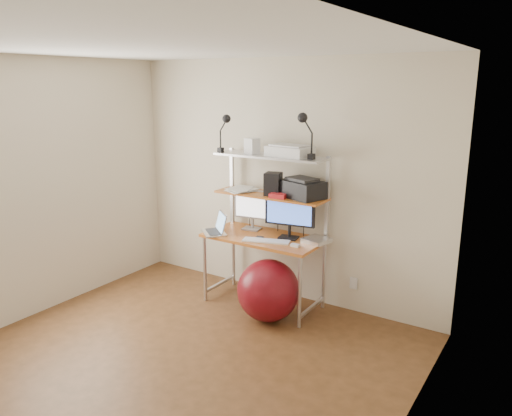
# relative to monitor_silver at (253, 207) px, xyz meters

# --- Properties ---
(room) EXTENTS (3.60, 3.60, 3.60)m
(room) POSITION_rel_monitor_silver_xyz_m (0.23, -1.60, 0.27)
(room) COLOR brown
(room) RESTS_ON ground
(computer_desk) EXTENTS (1.20, 0.60, 1.57)m
(computer_desk) POSITION_rel_monitor_silver_xyz_m (0.23, -0.09, -0.03)
(computer_desk) COLOR #C56626
(computer_desk) RESTS_ON ground
(desktop) EXTENTS (1.20, 0.60, 0.00)m
(desktop) POSITION_rel_monitor_silver_xyz_m (0.23, -0.16, -0.24)
(desktop) COLOR #C56626
(desktop) RESTS_ON computer_desk
(mid_shelf) EXTENTS (1.18, 0.34, 0.00)m
(mid_shelf) POSITION_rel_monitor_silver_xyz_m (0.23, -0.03, 0.17)
(mid_shelf) COLOR #C56626
(mid_shelf) RESTS_ON computer_desk
(top_shelf) EXTENTS (1.18, 0.34, 0.00)m
(top_shelf) POSITION_rel_monitor_silver_xyz_m (0.23, -0.03, 0.57)
(top_shelf) COLOR #BCBCC1
(top_shelf) RESTS_ON computer_desk
(floor) EXTENTS (3.60, 3.60, 0.00)m
(floor) POSITION_rel_monitor_silver_xyz_m (0.23, -1.60, -0.98)
(floor) COLOR brown
(floor) RESTS_ON ground
(wall_outlet) EXTENTS (0.08, 0.01, 0.12)m
(wall_outlet) POSITION_rel_monitor_silver_xyz_m (1.08, 0.19, -0.68)
(wall_outlet) COLOR silver
(wall_outlet) RESTS_ON room
(monitor_silver) EXTENTS (0.41, 0.17, 0.45)m
(monitor_silver) POSITION_rel_monitor_silver_xyz_m (0.00, 0.00, 0.00)
(monitor_silver) COLOR #ADADB2
(monitor_silver) RESTS_ON desktop
(monitor_black) EXTENTS (0.51, 0.17, 0.51)m
(monitor_black) POSITION_rel_monitor_silver_xyz_m (0.48, -0.06, 0.02)
(monitor_black) COLOR black
(monitor_black) RESTS_ON desktop
(laptop) EXTENTS (0.39, 0.39, 0.27)m
(laptop) POSITION_rel_monitor_silver_xyz_m (-0.23, -0.32, -0.20)
(laptop) COLOR silver
(laptop) RESTS_ON desktop
(keyboard) EXTENTS (0.48, 0.27, 0.01)m
(keyboard) POSITION_rel_monitor_silver_xyz_m (0.35, -0.29, -0.23)
(keyboard) COLOR silver
(keyboard) RESTS_ON desktop
(mouse) EXTENTS (0.09, 0.05, 0.02)m
(mouse) POSITION_rel_monitor_silver_xyz_m (0.66, -0.27, -0.23)
(mouse) COLOR silver
(mouse) RESTS_ON desktop
(mac_mini) EXTENTS (0.27, 0.27, 0.04)m
(mac_mini) POSITION_rel_monitor_silver_xyz_m (0.77, -0.05, -0.22)
(mac_mini) COLOR silver
(mac_mini) RESTS_ON desktop
(phone) EXTENTS (0.09, 0.14, 0.01)m
(phone) POSITION_rel_monitor_silver_xyz_m (0.23, -0.26, -0.24)
(phone) COLOR black
(phone) RESTS_ON desktop
(printer) EXTENTS (0.49, 0.40, 0.20)m
(printer) POSITION_rel_monitor_silver_xyz_m (0.57, 0.01, 0.26)
(printer) COLOR black
(printer) RESTS_ON mid_shelf
(nas_cube) EXTENTS (0.19, 0.19, 0.23)m
(nas_cube) POSITION_rel_monitor_silver_xyz_m (0.28, -0.05, 0.28)
(nas_cube) COLOR black
(nas_cube) RESTS_ON mid_shelf
(red_box) EXTENTS (0.18, 0.13, 0.04)m
(red_box) POSITION_rel_monitor_silver_xyz_m (0.38, -0.13, 0.19)
(red_box) COLOR red
(red_box) RESTS_ON mid_shelf
(scanner) EXTENTS (0.46, 0.33, 0.11)m
(scanner) POSITION_rel_monitor_silver_xyz_m (0.43, 0.00, 0.62)
(scanner) COLOR silver
(scanner) RESTS_ON top_shelf
(box_white) EXTENTS (0.16, 0.14, 0.15)m
(box_white) POSITION_rel_monitor_silver_xyz_m (0.02, -0.03, 0.65)
(box_white) COLOR silver
(box_white) RESTS_ON top_shelf
(box_grey) EXTENTS (0.09, 0.09, 0.09)m
(box_grey) POSITION_rel_monitor_silver_xyz_m (-0.05, 0.03, 0.61)
(box_grey) COLOR #2E2E31
(box_grey) RESTS_ON top_shelf
(clip_lamp_left) EXTENTS (0.16, 0.09, 0.39)m
(clip_lamp_left) POSITION_rel_monitor_silver_xyz_m (-0.24, -0.14, 0.85)
(clip_lamp_left) COLOR black
(clip_lamp_left) RESTS_ON top_shelf
(clip_lamp_right) EXTENTS (0.17, 0.10, 0.43)m
(clip_lamp_right) POSITION_rel_monitor_silver_xyz_m (0.63, -0.08, 0.88)
(clip_lamp_right) COLOR black
(clip_lamp_right) RESTS_ON top_shelf
(exercise_ball) EXTENTS (0.60, 0.60, 0.60)m
(exercise_ball) POSITION_rel_monitor_silver_xyz_m (0.46, -0.43, -0.68)
(exercise_ball) COLOR maroon
(exercise_ball) RESTS_ON floor
(paper_stack) EXTENTS (0.37, 0.41, 0.02)m
(paper_stack) POSITION_rel_monitor_silver_xyz_m (-0.13, -0.03, 0.18)
(paper_stack) COLOR white
(paper_stack) RESTS_ON mid_shelf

